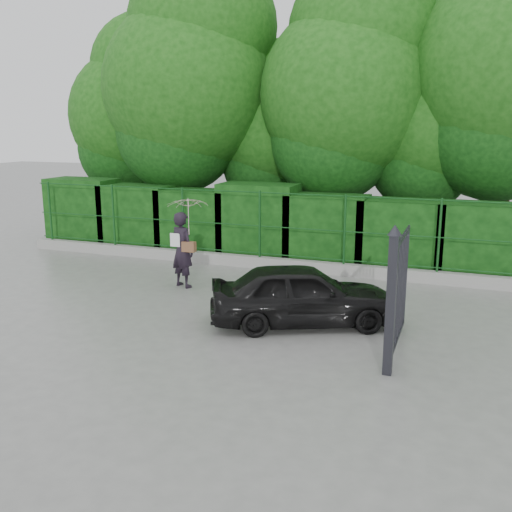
% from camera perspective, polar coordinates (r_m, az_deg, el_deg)
% --- Properties ---
extents(ground, '(80.00, 80.00, 0.00)m').
position_cam_1_polar(ground, '(11.75, -9.10, -6.00)').
color(ground, gray).
extents(kerb, '(14.00, 0.25, 0.30)m').
position_cam_1_polar(kerb, '(15.62, -1.01, -0.51)').
color(kerb, '#9E9E99').
rests_on(kerb, ground).
extents(fence, '(14.13, 0.06, 1.80)m').
position_cam_1_polar(fence, '(15.33, -0.26, 3.24)').
color(fence, '#124417').
rests_on(fence, kerb).
extents(hedge, '(14.20, 1.20, 2.17)m').
position_cam_1_polar(hedge, '(16.41, -0.16, 3.18)').
color(hedge, black).
rests_on(hedge, ground).
extents(trees, '(17.10, 6.15, 8.08)m').
position_cam_1_polar(trees, '(17.94, 6.39, 15.53)').
color(trees, black).
rests_on(trees, ground).
extents(gate, '(0.22, 2.33, 2.36)m').
position_cam_1_polar(gate, '(9.33, 13.73, -3.58)').
color(gate, '#25252B').
rests_on(gate, ground).
extents(woman, '(1.02, 0.99, 2.14)m').
position_cam_1_polar(woman, '(13.50, -7.03, 2.65)').
color(woman, black).
rests_on(woman, ground).
extents(car, '(3.81, 2.78, 1.21)m').
position_cam_1_polar(car, '(11.03, 4.63, -3.84)').
color(car, black).
rests_on(car, ground).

